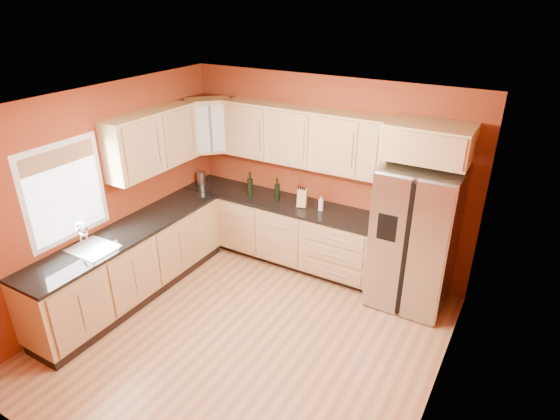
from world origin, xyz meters
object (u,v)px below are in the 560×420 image
(refrigerator, at_px, (414,237))
(wine_bottle_a, at_px, (277,189))
(soap_dispenser, at_px, (321,203))
(canister_left, at_px, (201,178))
(knife_block, at_px, (302,198))

(refrigerator, relative_size, wine_bottle_a, 5.51)
(refrigerator, distance_m, soap_dispenser, 1.27)
(refrigerator, bearing_deg, wine_bottle_a, 178.28)
(canister_left, xyz_separation_m, knife_block, (1.67, 0.06, 0.02))
(knife_block, bearing_deg, canister_left, 167.52)
(refrigerator, height_order, soap_dispenser, refrigerator)
(soap_dispenser, bearing_deg, knife_block, -177.08)
(refrigerator, xyz_separation_m, knife_block, (-1.53, 0.06, 0.15))
(wine_bottle_a, bearing_deg, refrigerator, -1.72)
(wine_bottle_a, relative_size, soap_dispenser, 1.69)
(knife_block, relative_size, soap_dispenser, 1.25)
(wine_bottle_a, relative_size, knife_block, 1.35)
(canister_left, relative_size, wine_bottle_a, 0.61)
(canister_left, height_order, wine_bottle_a, wine_bottle_a)
(refrigerator, relative_size, soap_dispenser, 9.32)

